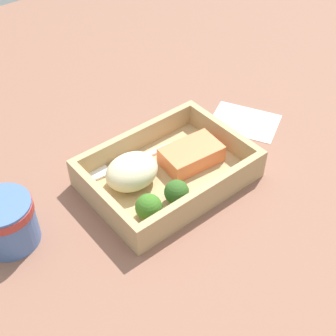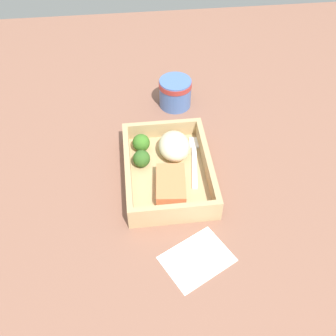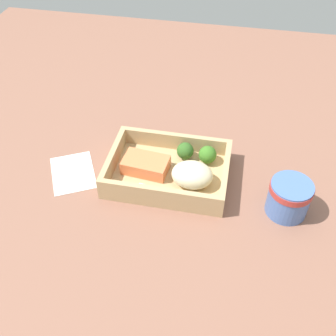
{
  "view_description": "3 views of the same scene",
  "coord_description": "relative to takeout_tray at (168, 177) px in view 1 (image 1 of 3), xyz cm",
  "views": [
    {
      "loc": [
        34.6,
        42.31,
        53.87
      ],
      "look_at": [
        0.0,
        0.0,
        2.7
      ],
      "focal_mm": 50.0,
      "sensor_mm": 36.0,
      "label": 1
    },
    {
      "loc": [
        -57.51,
        6.65,
        64.52
      ],
      "look_at": [
        0.0,
        0.0,
        2.7
      ],
      "focal_mm": 42.0,
      "sensor_mm": 36.0,
      "label": 2
    },
    {
      "loc": [
        12.01,
        -59.89,
        61.6
      ],
      "look_at": [
        0.0,
        0.0,
        2.7
      ],
      "focal_mm": 42.0,
      "sensor_mm": 36.0,
      "label": 3
    }
  ],
  "objects": [
    {
      "name": "ground_plane",
      "position": [
        0.0,
        0.0,
        -1.6
      ],
      "size": [
        160.0,
        160.0,
        2.0
      ],
      "primitive_type": "cube",
      "color": "brown"
    },
    {
      "name": "takeout_tray",
      "position": [
        0.0,
        0.0,
        0.0
      ],
      "size": [
        25.83,
        18.45,
        1.2
      ],
      "primitive_type": "cube",
      "color": "tan",
      "rests_on": "ground_plane"
    },
    {
      "name": "tray_rim",
      "position": [
        0.0,
        0.0,
        2.6
      ],
      "size": [
        25.83,
        18.45,
        4.0
      ],
      "color": "tan",
      "rests_on": "takeout_tray"
    },
    {
      "name": "salmon_fillet",
      "position": [
        -4.96,
        0.04,
        2.13
      ],
      "size": [
        10.29,
        6.92,
        3.06
      ],
      "primitive_type": "cube",
      "rotation": [
        0.0,
        0.0,
        -0.1
      ],
      "color": "#EF7948",
      "rests_on": "takeout_tray"
    },
    {
      "name": "mashed_potatoes",
      "position": [
        5.57,
        -2.07,
        3.15
      ],
      "size": [
        8.73,
        7.03,
        5.1
      ],
      "primitive_type": "ellipsoid",
      "color": "beige",
      "rests_on": "takeout_tray"
    },
    {
      "name": "broccoli_floret_1",
      "position": [
        7.89,
        5.22,
        2.73
      ],
      "size": [
        3.99,
        3.99,
        4.19
      ],
      "color": "#8AA367",
      "rests_on": "takeout_tray"
    },
    {
      "name": "broccoli_floret_2",
      "position": [
        2.82,
        5.5,
        2.74
      ],
      "size": [
        3.81,
        3.81,
        4.12
      ],
      "color": "#769D5D",
      "rests_on": "takeout_tray"
    },
    {
      "name": "fork",
      "position": [
        3.54,
        -6.39,
        0.82
      ],
      "size": [
        15.87,
        3.95,
        0.44
      ],
      "color": "white",
      "rests_on": "takeout_tray"
    },
    {
      "name": "paper_cup",
      "position": [
        25.2,
        -4.78,
        3.6
      ],
      "size": [
        8.44,
        8.44,
        7.54
      ],
      "color": "#4B6DAF",
      "rests_on": "ground_plane"
    },
    {
      "name": "receipt_slip",
      "position": [
        -21.06,
        -2.97,
        -0.48
      ],
      "size": [
        13.73,
        15.04,
        0.24
      ],
      "primitive_type": "cube",
      "rotation": [
        0.0,
        0.0,
        0.48
      ],
      "color": "white",
      "rests_on": "ground_plane"
    }
  ]
}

